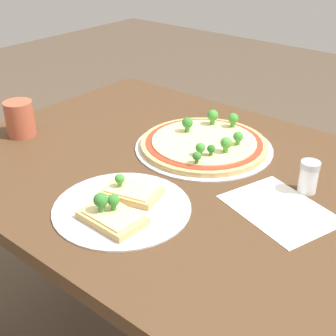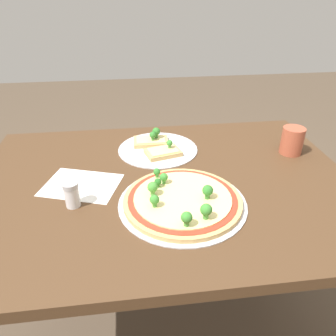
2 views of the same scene
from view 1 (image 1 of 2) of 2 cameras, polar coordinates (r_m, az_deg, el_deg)
dining_table at (r=1.24m, az=1.96°, el=-3.84°), size 1.26×0.91×0.73m
pizza_tray_whole at (r=1.31m, az=4.48°, el=2.99°), size 0.38×0.38×0.07m
pizza_tray_slice at (r=1.04m, az=-5.68°, el=-4.58°), size 0.31×0.31×0.07m
drinking_cup at (r=1.43m, az=-17.61°, el=5.76°), size 0.08×0.08×0.10m
condiment_shaker at (r=1.13m, az=16.77°, el=-1.03°), size 0.05×0.05×0.08m
paper_menu at (r=1.07m, az=13.45°, el=-4.90°), size 0.28×0.24×0.00m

